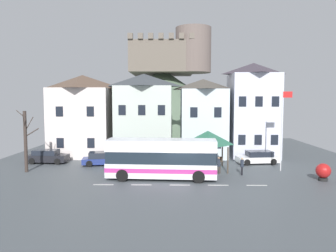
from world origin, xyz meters
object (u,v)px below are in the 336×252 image
(flagpole, at_px, (283,125))
(bare_tree_00, at_px, (26,141))
(public_bench, at_px, (215,161))
(harbour_buoy, at_px, (323,171))
(bus_shelter, at_px, (208,138))
(townhouse_00, at_px, (83,115))
(pedestrian_00, at_px, (219,165))
(parked_car_00, at_px, (47,156))
(pedestrian_01, at_px, (242,165))
(hilltop_castle, at_px, (163,101))
(townhouse_01, at_px, (144,115))
(townhouse_02, at_px, (203,118))
(parked_car_01, at_px, (258,157))
(parked_car_02, at_px, (104,159))
(townhouse_03, at_px, (253,110))
(transit_bus, at_px, (162,159))

(flagpole, bearing_deg, bare_tree_00, -178.16)
(public_bench, relative_size, bare_tree_00, 0.29)
(harbour_buoy, bearing_deg, public_bench, 142.71)
(bus_shelter, xyz_separation_m, public_bench, (0.93, 1.97, -2.57))
(townhouse_00, bearing_deg, pedestrian_00, -32.73)
(bus_shelter, distance_m, harbour_buoy, 10.22)
(townhouse_00, xyz_separation_m, parked_car_00, (-2.51, -4.90, -4.12))
(pedestrian_01, height_order, harbour_buoy, pedestrian_01)
(public_bench, height_order, harbour_buoy, harbour_buoy)
(hilltop_castle, bearing_deg, pedestrian_00, -78.41)
(pedestrian_01, xyz_separation_m, public_bench, (-1.88, 4.19, -0.40))
(flagpole, bearing_deg, harbour_buoy, -59.81)
(townhouse_01, height_order, bus_shelter, townhouse_01)
(hilltop_castle, height_order, pedestrian_00, hilltop_castle)
(townhouse_02, relative_size, harbour_buoy, 6.30)
(flagpole, distance_m, bare_tree_00, 23.81)
(townhouse_01, relative_size, bus_shelter, 2.60)
(hilltop_castle, xyz_separation_m, parked_car_01, (10.75, -24.55, -5.91))
(townhouse_00, bearing_deg, bus_shelter, -29.24)
(parked_car_02, bearing_deg, hilltop_castle, 69.87)
(parked_car_02, relative_size, flagpole, 0.62)
(parked_car_00, height_order, flagpole, flagpole)
(parked_car_00, height_order, parked_car_01, parked_car_00)
(townhouse_01, xyz_separation_m, hilltop_castle, (1.56, 20.14, 1.71))
(townhouse_00, distance_m, townhouse_03, 20.10)
(parked_car_00, height_order, pedestrian_00, pedestrian_00)
(parked_car_02, bearing_deg, bare_tree_00, -161.87)
(parked_car_02, height_order, bare_tree_00, bare_tree_00)
(parked_car_02, bearing_deg, pedestrian_01, -26.40)
(townhouse_00, height_order, transit_bus, townhouse_00)
(public_bench, bearing_deg, parked_car_02, 179.73)
(parked_car_02, relative_size, bare_tree_00, 0.82)
(townhouse_00, bearing_deg, transit_bus, -49.81)
(public_bench, xyz_separation_m, flagpole, (5.94, -2.45, 3.84))
(parked_car_00, distance_m, public_bench, 17.55)
(bus_shelter, height_order, public_bench, bus_shelter)
(townhouse_02, height_order, bare_tree_00, townhouse_02)
(townhouse_02, bearing_deg, flagpole, -51.43)
(townhouse_00, bearing_deg, parked_car_01, -14.02)
(bus_shelter, bearing_deg, townhouse_00, 150.76)
(public_bench, bearing_deg, townhouse_02, 96.59)
(townhouse_01, distance_m, pedestrian_01, 14.11)
(transit_bus, relative_size, bare_tree_00, 1.63)
(townhouse_00, xyz_separation_m, bus_shelter, (14.08, -7.88, -1.75))
(townhouse_00, relative_size, transit_bus, 1.03)
(bus_shelter, xyz_separation_m, parked_car_00, (-16.59, 2.98, -2.36))
(townhouse_00, bearing_deg, flagpole, -21.76)
(transit_bus, distance_m, harbour_buoy, 13.35)
(parked_car_00, bearing_deg, bare_tree_00, -90.92)
(townhouse_00, height_order, harbour_buoy, townhouse_00)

